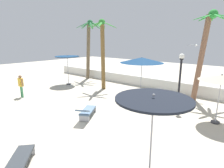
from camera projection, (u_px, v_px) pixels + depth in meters
The scene contains 14 objects.
ground_plane at pixel (76, 120), 9.33m from camera, with size 56.00×56.00×0.00m, color beige.
boundary_wall at pixel (153, 84), 15.40m from camera, with size 25.20×0.30×0.90m, color silver.
patio_umbrella_0 at pixel (153, 105), 4.85m from camera, with size 2.08×2.08×2.64m.
patio_umbrella_1 at pixel (67, 58), 16.41m from camera, with size 2.17×2.17×2.77m.
patio_umbrella_2 at pixel (222, 78), 8.49m from camera, with size 2.06×2.06×2.51m.
patio_umbrella_3 at pixel (142, 60), 12.50m from camera, with size 3.04×3.04×2.95m.
palm_tree_0 at pixel (89, 43), 18.68m from camera, with size 2.95×2.95×6.09m.
palm_tree_1 at pixel (204, 48), 11.52m from camera, with size 2.22×2.22×5.88m.
palm_tree_2 at pixel (103, 47), 14.67m from camera, with size 2.53×2.26×5.72m.
lamp_post_0 at pixel (180, 78), 10.54m from camera, with size 0.31×0.31×3.32m.
lounge_chair_0 at pixel (17, 162), 5.50m from camera, with size 1.78×1.66×0.84m.
lounge_chair_2 at pixel (87, 111), 9.49m from camera, with size 1.40×1.87×0.81m.
guest_0 at pixel (21, 84), 12.89m from camera, with size 0.56×0.24×1.65m.
seagull_0 at pixel (196, 45), 12.52m from camera, with size 1.13×0.46×0.14m.
Camera 1 is at (7.01, -5.37, 4.01)m, focal length 28.79 mm.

